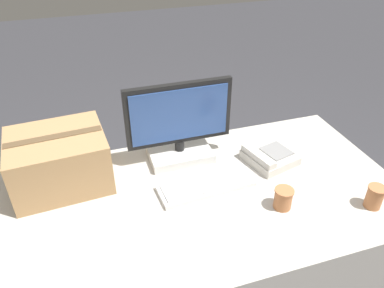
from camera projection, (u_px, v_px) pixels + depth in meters
The scene contains 7 objects.
office_desk at pixel (191, 256), 1.75m from camera, with size 1.80×0.90×0.73m.
monitor at pixel (179, 129), 1.70m from camera, with size 0.48×0.20×0.38m.
keyboard at pixel (206, 185), 1.60m from camera, with size 0.42×0.18×0.03m.
desk_phone at pixel (269, 157), 1.75m from camera, with size 0.25×0.25×0.07m.
paper_cup_left at pixel (283, 198), 1.48m from camera, with size 0.08×0.08×0.09m.
paper_cup_right at pixel (375, 197), 1.48m from camera, with size 0.07×0.07×0.10m.
cardboard_box at pixel (59, 160), 1.57m from camera, with size 0.41×0.36×0.23m.
Camera 1 is at (-0.35, -1.11, 1.78)m, focal length 35.00 mm.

